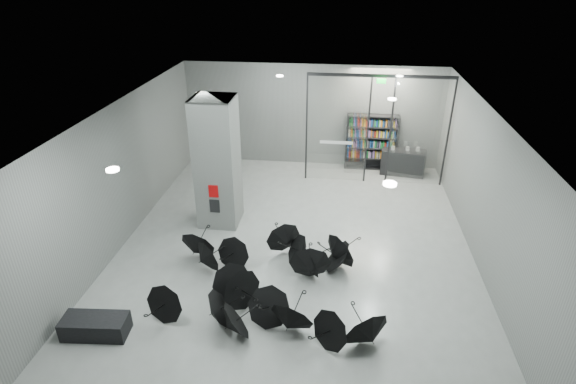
# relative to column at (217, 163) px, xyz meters

# --- Properties ---
(room) EXTENTS (14.00, 14.02, 4.01)m
(room) POSITION_rel_column_xyz_m (2.50, -2.00, 0.84)
(room) COLOR gray
(room) RESTS_ON ground
(column) EXTENTS (1.20, 1.20, 4.00)m
(column) POSITION_rel_column_xyz_m (0.00, 0.00, 0.00)
(column) COLOR slate
(column) RESTS_ON ground
(fire_cabinet) EXTENTS (0.28, 0.04, 0.38)m
(fire_cabinet) POSITION_rel_column_xyz_m (0.00, -0.62, -0.65)
(fire_cabinet) COLOR #A50A07
(fire_cabinet) RESTS_ON column
(info_panel) EXTENTS (0.30, 0.03, 0.42)m
(info_panel) POSITION_rel_column_xyz_m (0.00, -0.62, -1.15)
(info_panel) COLOR black
(info_panel) RESTS_ON column
(exit_sign) EXTENTS (0.30, 0.06, 0.15)m
(exit_sign) POSITION_rel_column_xyz_m (4.90, 3.30, 1.82)
(exit_sign) COLOR #0CE533
(exit_sign) RESTS_ON room
(glass_partition) EXTENTS (5.06, 0.08, 4.00)m
(glass_partition) POSITION_rel_column_xyz_m (4.89, 3.50, 0.18)
(glass_partition) COLOR silver
(glass_partition) RESTS_ON ground
(bench) EXTENTS (1.46, 0.71, 0.45)m
(bench) POSITION_rel_column_xyz_m (-1.50, -5.18, -1.77)
(bench) COLOR black
(bench) RESTS_ON ground
(bookshelf) EXTENTS (2.00, 0.41, 2.20)m
(bookshelf) POSITION_rel_column_xyz_m (4.86, 4.75, -0.90)
(bookshelf) COLOR black
(bookshelf) RESTS_ON ground
(shop_counter) EXTENTS (1.72, 0.89, 0.98)m
(shop_counter) POSITION_rel_column_xyz_m (6.09, 4.32, -1.51)
(shop_counter) COLOR black
(shop_counter) RESTS_ON ground
(umbrella_cluster) EXTENTS (5.83, 4.54, 1.24)m
(umbrella_cluster) POSITION_rel_column_xyz_m (2.18, -3.38, -1.69)
(umbrella_cluster) COLOR black
(umbrella_cluster) RESTS_ON ground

